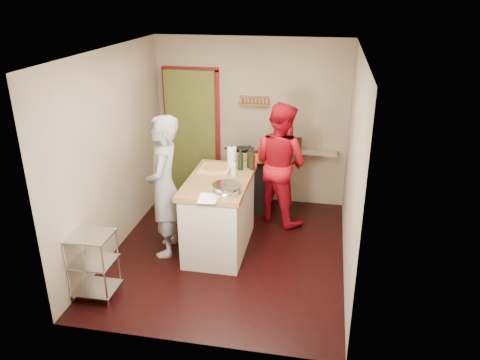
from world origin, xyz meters
name	(u,v)px	position (x,y,z in m)	size (l,w,h in m)	color
floor	(229,252)	(0.00, 0.00, 0.00)	(3.50, 3.50, 0.00)	black
back_wall	(212,130)	(-0.64, 1.78, 1.13)	(3.00, 0.44, 2.60)	tan
left_wall	(113,153)	(-1.50, 0.00, 1.30)	(0.04, 3.50, 2.60)	tan
right_wall	(353,169)	(1.50, 0.00, 1.30)	(0.04, 3.50, 2.60)	tan
ceiling	(226,50)	(0.00, 0.00, 2.61)	(3.00, 3.50, 0.02)	white
stove	(250,181)	(0.05, 1.42, 0.45)	(0.60, 0.63, 1.00)	black
wire_shelving	(93,262)	(-1.28, -1.20, 0.44)	(0.48, 0.40, 0.80)	silver
island	(220,212)	(-0.14, 0.10, 0.52)	(0.80, 1.43, 1.31)	beige
person_stripe	(164,187)	(-0.80, -0.11, 0.93)	(0.67, 0.44, 1.85)	#A5A5AA
person_red	(280,163)	(0.54, 1.08, 0.90)	(0.87, 0.68, 1.79)	#B50C1A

